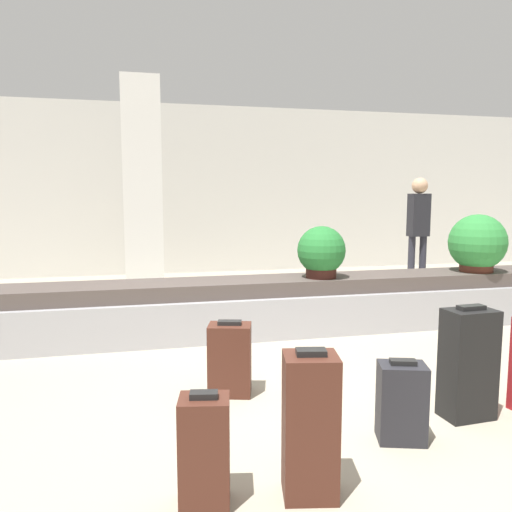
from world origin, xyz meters
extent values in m
plane|color=#9E937F|center=(0.00, 0.00, 0.00)|extent=(18.00, 18.00, 0.00)
cube|color=beige|center=(0.00, 6.21, 1.60)|extent=(18.00, 0.06, 3.20)
cube|color=#9E9EA3|center=(0.00, 1.72, 0.22)|extent=(7.96, 0.77, 0.44)
cube|color=#4C423D|center=(0.00, 1.72, 0.52)|extent=(7.64, 0.61, 0.16)
cube|color=silver|center=(-1.16, 4.18, 1.60)|extent=(0.55, 0.55, 3.20)
cube|color=#472319|center=(-0.94, -1.22, 0.27)|extent=(0.27, 0.24, 0.54)
cube|color=black|center=(-0.94, -1.22, 0.55)|extent=(0.14, 0.09, 0.03)
cube|color=#472319|center=(-0.58, 0.09, 0.27)|extent=(0.36, 0.30, 0.54)
cube|color=black|center=(-0.58, 0.09, 0.55)|extent=(0.19, 0.12, 0.03)
cube|color=#232328|center=(0.31, -0.86, 0.24)|extent=(0.33, 0.28, 0.48)
cube|color=black|center=(0.31, -0.86, 0.50)|extent=(0.17, 0.11, 0.03)
cube|color=black|center=(0.91, -0.66, 0.37)|extent=(0.34, 0.24, 0.74)
cube|color=black|center=(0.91, -0.66, 0.76)|extent=(0.19, 0.09, 0.03)
cube|color=#472319|center=(-0.42, -1.26, 0.36)|extent=(0.30, 0.28, 0.72)
cube|color=black|center=(-0.42, -1.26, 0.74)|extent=(0.16, 0.11, 0.03)
cylinder|color=#4C2319|center=(2.67, 1.63, 0.68)|extent=(0.38, 0.38, 0.17)
sphere|color=#2D7F38|center=(2.67, 1.63, 0.94)|extent=(0.66, 0.66, 0.66)
cylinder|color=#381914|center=(0.71, 1.63, 0.67)|extent=(0.33, 0.33, 0.16)
sphere|color=#236B2D|center=(0.71, 1.63, 0.90)|extent=(0.53, 0.53, 0.53)
cylinder|color=#282833|center=(2.99, 3.64, 0.43)|extent=(0.11, 0.11, 0.85)
cylinder|color=#282833|center=(3.19, 3.64, 0.43)|extent=(0.11, 0.11, 0.85)
cube|color=#232328|center=(3.09, 3.64, 1.19)|extent=(0.33, 0.21, 0.67)
sphere|color=tan|center=(3.09, 3.64, 1.65)|extent=(0.25, 0.25, 0.25)
camera|label=1|loc=(-1.21, -3.48, 1.49)|focal=35.00mm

